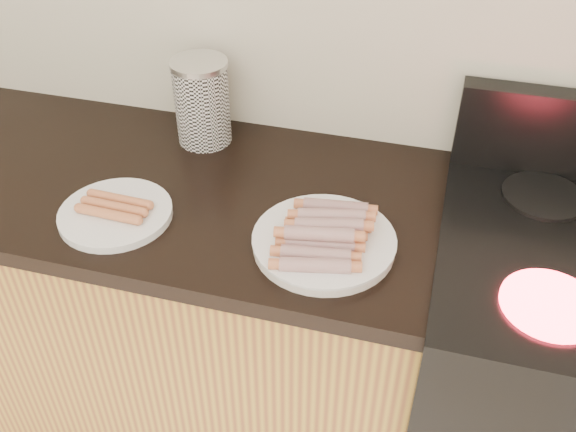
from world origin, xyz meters
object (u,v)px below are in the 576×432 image
(side_plate, at_px, (116,214))
(canister, at_px, (202,102))
(stove, at_px, (572,401))
(mug, at_px, (210,126))
(main_plate, at_px, (324,243))

(side_plate, distance_m, canister, 0.37)
(side_plate, height_order, canister, canister)
(side_plate, bearing_deg, stove, 6.98)
(side_plate, relative_size, mug, 2.65)
(stove, bearing_deg, side_plate, -173.02)
(side_plate, xyz_separation_m, canister, (0.07, 0.35, 0.10))
(stove, bearing_deg, canister, 167.57)
(stove, bearing_deg, mug, 167.64)
(stove, relative_size, side_plate, 3.75)
(stove, xyz_separation_m, main_plate, (-0.60, -0.11, 0.45))
(side_plate, distance_m, mug, 0.36)
(canister, relative_size, mug, 2.33)
(main_plate, xyz_separation_m, canister, (-0.38, 0.32, 0.10))
(mug, bearing_deg, canister, 163.94)
(main_plate, bearing_deg, side_plate, -177.10)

